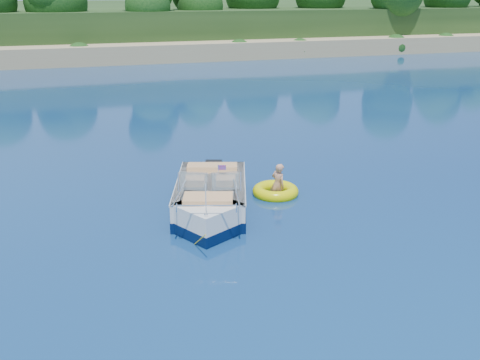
{
  "coord_description": "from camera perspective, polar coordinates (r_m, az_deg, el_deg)",
  "views": [
    {
      "loc": [
        -5.84,
        -10.62,
        5.81
      ],
      "look_at": [
        -1.73,
        2.62,
        0.85
      ],
      "focal_mm": 40.0,
      "sensor_mm": 36.0,
      "label": 1
    }
  ],
  "objects": [
    {
      "name": "motorboat",
      "position": [
        14.69,
        -3.16,
        -2.19
      ],
      "size": [
        2.86,
        5.2,
        1.78
      ],
      "rotation": [
        0.0,
        0.0,
        -0.3
      ],
      "color": "silver",
      "rests_on": "ground"
    },
    {
      "name": "shoreline",
      "position": [
        74.78,
        -13.23,
        15.47
      ],
      "size": [
        170.0,
        59.0,
        6.0
      ],
      "color": "tan",
      "rests_on": "ground"
    },
    {
      "name": "ground",
      "position": [
        13.44,
        10.47,
        -6.28
      ],
      "size": [
        160.0,
        160.0,
        0.0
      ],
      "primitive_type": "plane",
      "color": "#0B1F4F",
      "rests_on": "ground"
    },
    {
      "name": "tow_tube",
      "position": [
        16.06,
        3.81,
        -1.21
      ],
      "size": [
        1.53,
        1.53,
        0.37
      ],
      "rotation": [
        0.0,
        0.0,
        -0.11
      ],
      "color": "#E1DD03",
      "rests_on": "ground"
    },
    {
      "name": "boy",
      "position": [
        16.04,
        3.96,
        -1.61
      ],
      "size": [
        0.61,
        0.8,
        1.44
      ],
      "primitive_type": "imported",
      "rotation": [
        0.0,
        -0.17,
        2.02
      ],
      "color": "tan",
      "rests_on": "ground"
    }
  ]
}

